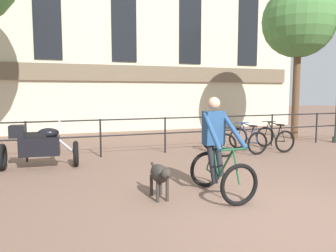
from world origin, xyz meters
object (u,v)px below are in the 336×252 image
object	(u,v)px
parked_bicycle_near_lamp	(219,141)
parked_motorcycle	(39,145)
parked_bicycle_mid_left	(248,140)
dog	(160,175)
parked_bicycle_mid_right	(274,138)
cyclist_with_bike	(218,151)

from	to	relation	value
parked_bicycle_near_lamp	parked_motorcycle	bearing A→B (deg)	10.65
parked_bicycle_mid_left	dog	bearing A→B (deg)	41.31
parked_motorcycle	dog	bearing A→B (deg)	-142.46
dog	parked_bicycle_mid_right	distance (m)	5.81
parked_motorcycle	parked_bicycle_mid_right	xyz separation A→B (m)	(6.78, 0.24, -0.20)
cyclist_with_bike	parked_bicycle_mid_right	size ratio (longest dim) A/B	1.48
cyclist_with_bike	parked_bicycle_mid_left	world-z (taller)	cyclist_with_bike
parked_bicycle_mid_right	parked_motorcycle	bearing A→B (deg)	5.46
parked_bicycle_mid_right	parked_bicycle_mid_left	bearing A→B (deg)	3.45
dog	parked_bicycle_mid_left	size ratio (longest dim) A/B	0.82
cyclist_with_bike	parked_bicycle_near_lamp	xyz separation A→B (m)	(1.81, 3.30, -0.41)
parked_bicycle_near_lamp	cyclist_with_bike	bearing A→B (deg)	69.14
cyclist_with_bike	parked_motorcycle	xyz separation A→B (m)	(-3.02, 3.07, -0.20)
parked_motorcycle	parked_bicycle_near_lamp	xyz separation A→B (m)	(4.83, 0.24, -0.20)
cyclist_with_bike	parked_motorcycle	distance (m)	4.31
parked_bicycle_mid_left	parked_bicycle_near_lamp	bearing A→B (deg)	0.91
cyclist_with_bike	parked_bicycle_mid_right	xyz separation A→B (m)	(3.75, 3.30, -0.41)
parked_bicycle_mid_right	dog	bearing A→B (deg)	37.63
dog	parked_bicycle_near_lamp	distance (m)	4.35
parked_motorcycle	parked_bicycle_near_lamp	world-z (taller)	parked_motorcycle
dog	parked_motorcycle	world-z (taller)	parked_motorcycle
parked_bicycle_mid_left	cyclist_with_bike	bearing A→B (deg)	50.84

